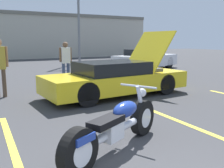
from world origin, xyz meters
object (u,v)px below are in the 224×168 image
Objects in this scene: light_pole at (79,4)px; parked_car_right_row at (146,59)px; show_car_hood_open at (117,78)px; spectator_near_motorcycle at (66,59)px; motorcycle at (116,127)px.

parked_car_right_row is (1.86, -6.25, -3.94)m from light_pole.
spectator_near_motorcycle is at bearing 97.85° from show_car_hood_open.
show_car_hood_open is at bearing -151.55° from parked_car_right_row.
show_car_hood_open is (-3.35, -11.93, -3.98)m from light_pole.
parked_car_right_row is at bearing 23.99° from spectator_near_motorcycle.
spectator_near_motorcycle is at bearing -175.06° from parked_car_right_row.
show_car_hood_open reaches higher than spectator_near_motorcycle.
motorcycle is at bearing -124.12° from show_car_hood_open.
light_pole reaches higher than spectator_near_motorcycle.
show_car_hood_open is at bearing -77.38° from spectator_near_motorcycle.
light_pole is 4.96× the size of spectator_near_motorcycle.
light_pole is at bearing 69.57° from show_car_hood_open.
parked_car_right_row is 6.46m from spectator_near_motorcycle.
parked_car_right_row is (5.21, 5.68, 0.05)m from show_car_hood_open.
show_car_hood_open reaches higher than motorcycle.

